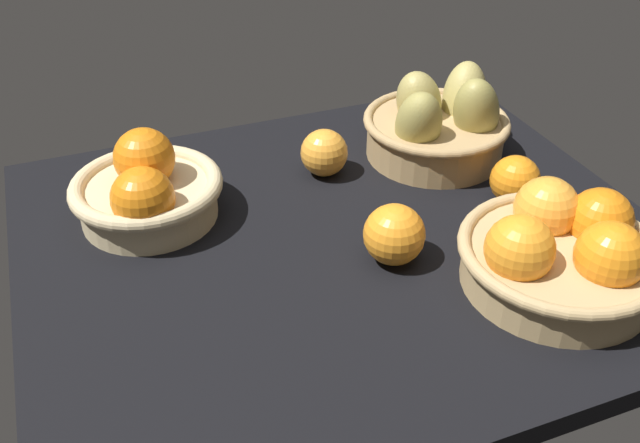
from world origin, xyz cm
name	(u,v)px	position (x,y,z in cm)	size (l,w,h in cm)	color
market_tray	(343,245)	(0.00, 0.00, 1.50)	(84.00, 72.00, 3.00)	black
basket_near_left_pears	(439,125)	(-22.48, -15.11, 8.20)	(23.30, 22.68, 14.92)	tan
basket_far_left	(562,251)	(-20.72, 18.11, 7.50)	(24.59, 24.59, 11.02)	tan
basket_near_right	(147,190)	(23.26, -13.51, 7.58)	(20.76, 20.76, 12.43)	#D3BC8C
loose_orange_front_gap	(394,235)	(-3.86, 7.01, 6.93)	(7.85, 7.85, 7.85)	orange
loose_orange_back_gap	(515,180)	(-25.80, 1.01, 6.55)	(7.09, 7.09, 7.09)	orange
loose_orange_side_gap	(324,153)	(-3.58, -16.04, 6.57)	(7.14, 7.14, 7.14)	#F49E33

